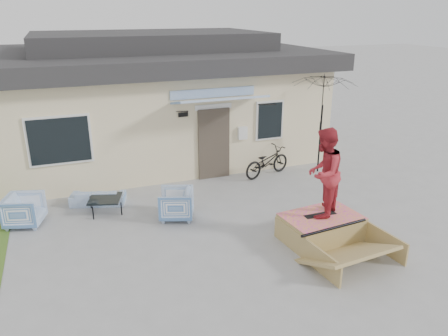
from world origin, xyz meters
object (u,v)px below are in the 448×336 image
object	(u,v)px
loveseat	(98,194)
skate_ramp	(321,228)
bicycle	(267,159)
coffee_table	(106,205)
armchair_left	(24,209)
armchair_right	(176,202)
skater	(324,172)
patio_umbrella	(322,116)
skateboard	(320,214)

from	to	relation	value
loveseat	skate_ramp	bearing A→B (deg)	158.14
bicycle	loveseat	bearing A→B (deg)	75.95
bicycle	coffee_table	bearing A→B (deg)	82.33
armchair_left	bicycle	distance (m)	6.76
armchair_right	skater	distance (m)	3.59
armchair_left	armchair_right	world-z (taller)	armchair_left
coffee_table	patio_umbrella	size ratio (longest dim) A/B	0.32
loveseat	bicycle	size ratio (longest dim) A/B	0.82
armchair_right	skateboard	world-z (taller)	armchair_right
coffee_table	loveseat	bearing A→B (deg)	103.38
coffee_table	skater	bearing A→B (deg)	-35.58
coffee_table	bicycle	xyz separation A→B (m)	(4.87, 0.84, 0.35)
loveseat	armchair_left	bearing A→B (deg)	36.92
patio_umbrella	skateboard	xyz separation A→B (m)	(-2.27, -3.62, -1.18)
armchair_left	armchair_right	size ratio (longest dim) A/B	1.01
armchair_left	bicycle	size ratio (longest dim) A/B	0.48
armchair_left	skateboard	size ratio (longest dim) A/B	1.10
armchair_right	coffee_table	distance (m)	1.84
bicycle	patio_umbrella	world-z (taller)	patio_umbrella
coffee_table	skater	size ratio (longest dim) A/B	0.39
bicycle	armchair_right	bearing A→B (deg)	101.01
bicycle	skate_ramp	world-z (taller)	bicycle
coffee_table	armchair_right	bearing A→B (deg)	-31.49
armchair_left	coffee_table	size ratio (longest dim) A/B	1.08
bicycle	skate_ramp	xyz separation A→B (m)	(-0.62, -3.93, -0.26)
loveseat	skateboard	bearing A→B (deg)	158.53
armchair_left	coffee_table	world-z (taller)	armchair_left
bicycle	skate_ramp	distance (m)	3.98
patio_umbrella	bicycle	bearing A→B (deg)	171.42
bicycle	skateboard	xyz separation A→B (m)	(-0.63, -3.87, 0.03)
armchair_right	skater	xyz separation A→B (m)	(2.68, -2.08, 1.16)
armchair_right	patio_umbrella	xyz separation A→B (m)	(4.95, 1.54, 1.35)
armchair_right	skater	bearing A→B (deg)	71.95
armchair_left	coffee_table	xyz separation A→B (m)	(1.83, 0.05, -0.22)
skateboard	skater	distance (m)	0.99
loveseat	patio_umbrella	world-z (taller)	patio_umbrella
bicycle	patio_umbrella	size ratio (longest dim) A/B	0.72
armchair_right	patio_umbrella	size ratio (longest dim) A/B	0.34
loveseat	patio_umbrella	size ratio (longest dim) A/B	0.59
armchair_left	bicycle	xyz separation A→B (m)	(6.70, 0.88, 0.13)
loveseat	skateboard	xyz separation A→B (m)	(4.37, -3.58, 0.30)
loveseat	skateboard	distance (m)	5.66
armchair_right	skateboard	bearing A→B (deg)	71.95
skateboard	armchair_right	bearing A→B (deg)	142.47
bicycle	patio_umbrella	xyz separation A→B (m)	(1.64, -0.25, 1.21)
loveseat	patio_umbrella	bearing A→B (deg)	-161.78
armchair_left	patio_umbrella	bearing A→B (deg)	-69.09
patio_umbrella	skate_ramp	bearing A→B (deg)	-121.63
skate_ramp	bicycle	bearing A→B (deg)	75.80
armchair_left	armchair_right	distance (m)	3.51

